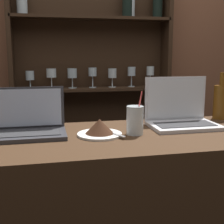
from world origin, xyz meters
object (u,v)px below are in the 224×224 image
cake_plate (100,128)px  laptop_far (181,115)px  wine_bottle_amber (221,101)px  laptop_near (28,125)px  water_glass (135,120)px

cake_plate → laptop_far: bearing=13.3°
laptop_far → wine_bottle_amber: (0.29, 0.12, 0.04)m
laptop_near → laptop_far: 0.74m
laptop_near → cake_plate: (0.31, -0.08, -0.01)m
cake_plate → water_glass: (0.16, -0.01, 0.03)m
laptop_near → wine_bottle_amber: 1.05m
water_glass → cake_plate: bearing=176.2°
laptop_near → water_glass: (0.47, -0.09, 0.02)m
laptop_far → cake_plate: 0.44m
laptop_far → water_glass: (-0.27, -0.11, 0.01)m
laptop_far → water_glass: bearing=-157.6°
laptop_far → water_glass: size_ratio=1.71×
water_glass → wine_bottle_amber: (0.57, 0.23, 0.03)m
cake_plate → water_glass: 0.16m
laptop_near → water_glass: 0.48m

